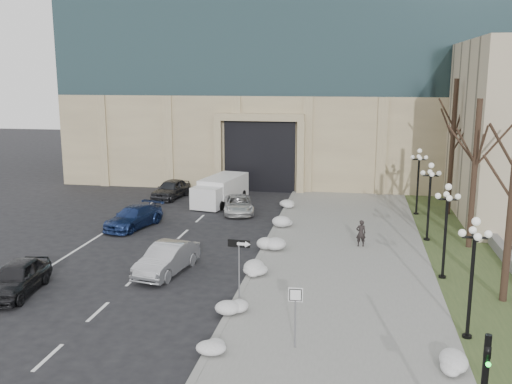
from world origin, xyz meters
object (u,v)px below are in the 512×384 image
one_way_sign (243,251)px  lamppost_a (473,262)px  lamppost_c (430,191)px  car_d (238,204)px  keep_sign (295,305)px  lamppost_b (446,218)px  car_a (16,278)px  box_truck (221,191)px  car_b (167,259)px  car_e (171,189)px  lamppost_d (418,173)px  pedestrian (361,233)px  car_c (134,217)px

one_way_sign → lamppost_a: lamppost_a is taller
lamppost_c → car_d: bearing=157.9°
one_way_sign → keep_sign: one_way_sign is taller
car_d → lamppost_b: 17.25m
car_a → one_way_sign: size_ratio=1.59×
box_truck → lamppost_a: (14.50, -20.95, 2.11)m
car_b → lamppost_b: bearing=15.9°
car_d → box_truck: size_ratio=0.68×
car_e → lamppost_d: (18.85, -2.50, 2.32)m
keep_sign → lamppost_c: (6.28, 14.94, 1.32)m
car_a → one_way_sign: 10.43m
pedestrian → lamppost_d: size_ratio=0.33×
box_truck → keep_sign: 24.34m
car_b → box_truck: box_truck is taller
car_c → car_d: size_ratio=1.07×
car_e → lamppost_a: lamppost_a is taller
car_e → lamppost_d: size_ratio=0.93×
keep_sign → box_truck: bearing=108.0°
car_a → keep_sign: (13.02, -3.23, 1.00)m
car_e → pedestrian: (14.95, -11.02, 0.14)m
car_a → lamppost_b: bearing=8.7°
car_a → lamppost_c: size_ratio=0.93×
car_e → lamppost_a: size_ratio=0.93×
car_b → lamppost_a: (13.47, -5.08, 2.33)m
car_a → car_c: car_a is taller
car_b → one_way_sign: size_ratio=1.63×
lamppost_c → car_e: bearing=154.5°
one_way_sign → lamppost_b: (9.03, 4.28, 0.78)m
car_c → lamppost_d: lamppost_d is taller
car_e → keep_sign: 27.06m
car_b → car_d: bearing=95.8°
lamppost_c → keep_sign: bearing=-112.8°
car_b → car_d: size_ratio=1.01×
one_way_sign → lamppost_d: lamppost_d is taller
one_way_sign → car_a: bearing=-170.9°
car_b → lamppost_d: bearing=56.8°
car_a → car_e: 20.72m
car_a → car_b: 6.96m
car_b → car_d: car_b is taller
car_b → pedestrian: bearing=41.5°
lamppost_b → lamppost_c: (0.00, 6.50, 0.00)m
pedestrian → lamppost_a: (3.90, -10.99, 2.18)m
lamppost_a → lamppost_c: (0.00, 13.00, 0.00)m
box_truck → lamppost_a: size_ratio=1.38×
car_b → one_way_sign: (4.44, -2.86, 1.55)m
lamppost_a → lamppost_d: bearing=90.0°
car_a → car_c: bearing=79.2°
car_e → keep_sign: size_ratio=1.86×
lamppost_a → car_e: bearing=130.6°
car_e → car_a: bearing=-82.8°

